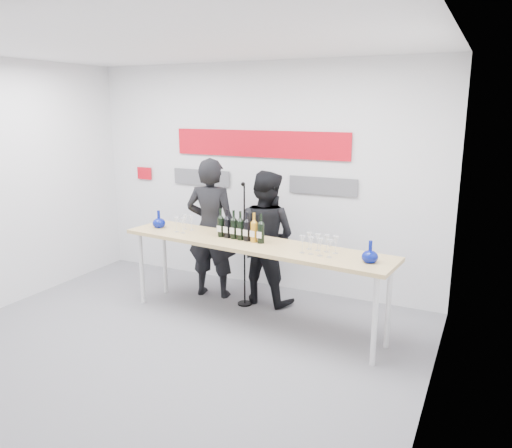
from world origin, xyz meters
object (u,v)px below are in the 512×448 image
object	(u,v)px
presenter_right	(265,237)
mic_stand	(245,268)
presenter_left	(211,228)
tasting_table	(252,248)

from	to	relation	value
presenter_right	mic_stand	size ratio (longest dim) A/B	1.07
presenter_left	presenter_right	size ratio (longest dim) A/B	1.08
presenter_left	tasting_table	bearing A→B (deg)	137.03
tasting_table	presenter_left	distance (m)	1.03
tasting_table	mic_stand	distance (m)	0.69
tasting_table	presenter_right	distance (m)	0.70
tasting_table	presenter_right	bearing A→B (deg)	108.61
presenter_left	presenter_right	world-z (taller)	presenter_left
presenter_right	tasting_table	bearing A→B (deg)	108.41
presenter_left	presenter_right	bearing A→B (deg)	179.71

